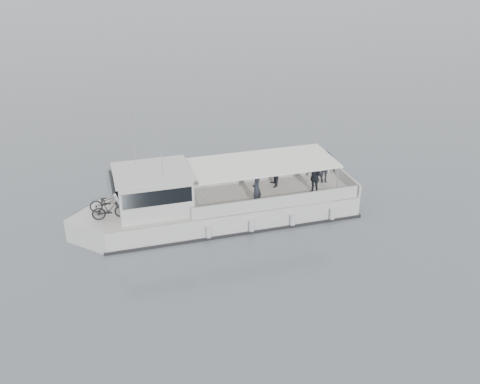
{
  "coord_description": "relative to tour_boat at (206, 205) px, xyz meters",
  "views": [
    {
      "loc": [
        -5.44,
        -25.16,
        14.04
      ],
      "look_at": [
        -4.74,
        -0.09,
        1.6
      ],
      "focal_mm": 40.0,
      "sensor_mm": 36.0,
      "label": 1
    }
  ],
  "objects": [
    {
      "name": "ground",
      "position": [
        6.52,
        0.42,
        -1.05
      ],
      "size": [
        1400.0,
        1400.0,
        0.0
      ],
      "primitive_type": "plane",
      "color": "slate",
      "rests_on": "ground"
    },
    {
      "name": "tour_boat",
      "position": [
        0.0,
        0.0,
        0.0
      ],
      "size": [
        15.2,
        6.99,
        6.38
      ],
      "rotation": [
        0.0,
        0.0,
        0.26
      ],
      "color": "silver",
      "rests_on": "ground"
    }
  ]
}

